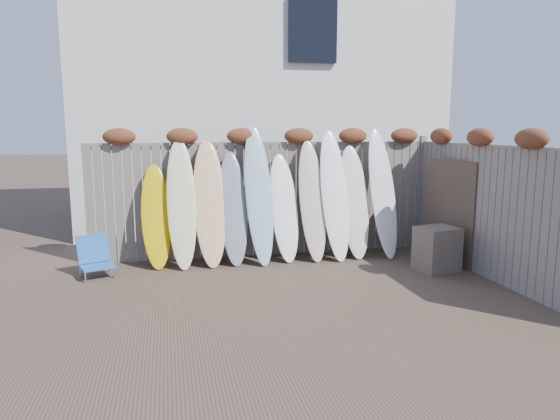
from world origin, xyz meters
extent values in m
plane|color=#493A2D|center=(0.00, 0.00, 0.00)|extent=(80.00, 80.00, 0.00)
cube|color=slate|center=(0.00, 2.40, 1.00)|extent=(6.00, 0.10, 2.00)
cube|color=slate|center=(3.00, 2.40, 1.05)|extent=(0.10, 0.10, 2.10)
ellipsoid|color=brown|center=(-2.40, 2.36, 2.10)|extent=(0.52, 0.28, 0.28)
ellipsoid|color=brown|center=(-1.40, 2.36, 2.10)|extent=(0.52, 0.28, 0.28)
ellipsoid|color=brown|center=(-0.40, 2.36, 2.10)|extent=(0.52, 0.28, 0.28)
ellipsoid|color=brown|center=(0.60, 2.36, 2.10)|extent=(0.52, 0.28, 0.28)
ellipsoid|color=brown|center=(1.60, 2.36, 2.10)|extent=(0.52, 0.28, 0.28)
ellipsoid|color=brown|center=(2.60, 2.36, 2.10)|extent=(0.52, 0.28, 0.28)
cube|color=slate|center=(3.00, 0.20, 1.00)|extent=(0.10, 4.40, 2.00)
ellipsoid|color=brown|center=(2.96, -0.50, 2.10)|extent=(0.28, 0.56, 0.28)
ellipsoid|color=brown|center=(2.96, 0.60, 2.10)|extent=(0.28, 0.56, 0.28)
ellipsoid|color=brown|center=(2.96, 1.70, 2.10)|extent=(0.28, 0.56, 0.28)
cube|color=silver|center=(0.50, 6.50, 3.00)|extent=(8.00, 5.00, 6.00)
cube|color=black|center=(1.30, 3.95, 4.20)|extent=(1.00, 0.12, 1.30)
cube|color=blue|center=(-2.75, 1.58, 0.17)|extent=(0.58, 0.54, 0.03)
cube|color=#2358B2|center=(-2.82, 1.79, 0.41)|extent=(0.49, 0.29, 0.43)
cylinder|color=silver|center=(-2.89, 1.34, 0.09)|extent=(0.03, 0.03, 0.17)
cylinder|color=#B6B6BE|center=(-3.01, 1.67, 0.09)|extent=(0.03, 0.03, 0.17)
cylinder|color=#BBBCC3|center=(-2.49, 1.49, 0.09)|extent=(0.03, 0.03, 0.17)
cylinder|color=silver|center=(-2.61, 1.82, 0.09)|extent=(0.03, 0.03, 0.17)
cube|color=#494137|center=(2.45, 0.79, 0.35)|extent=(0.69, 0.61, 0.70)
cube|color=brown|center=(2.88, 1.19, 0.86)|extent=(0.23, 1.14, 1.72)
ellipsoid|color=#DCB205|center=(-1.86, 2.02, 0.83)|extent=(0.51, 0.63, 1.66)
ellipsoid|color=beige|center=(-1.46, 1.97, 1.04)|extent=(0.49, 0.74, 2.07)
ellipsoid|color=#DBA182|center=(-1.00, 1.99, 1.03)|extent=(0.55, 0.74, 2.05)
ellipsoid|color=slate|center=(-0.62, 1.97, 0.93)|extent=(0.48, 0.67, 1.85)
ellipsoid|color=#90B7CC|center=(-0.19, 1.95, 1.14)|extent=(0.51, 0.83, 2.28)
ellipsoid|color=white|center=(0.25, 1.99, 0.90)|extent=(0.54, 0.69, 1.81)
ellipsoid|color=beige|center=(0.74, 1.95, 1.02)|extent=(0.47, 0.73, 2.04)
ellipsoid|color=white|center=(1.13, 1.93, 1.11)|extent=(0.51, 0.80, 2.21)
ellipsoid|color=silver|center=(1.51, 1.97, 0.97)|extent=(0.51, 0.69, 1.94)
ellipsoid|color=white|center=(2.01, 1.92, 1.12)|extent=(0.53, 0.82, 2.24)
camera|label=1|loc=(-1.67, -6.14, 2.24)|focal=32.00mm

